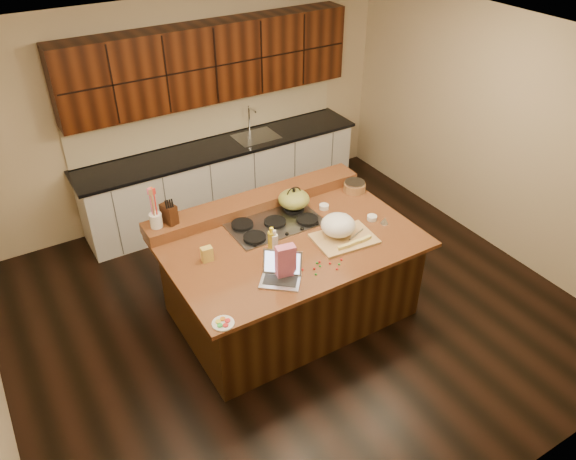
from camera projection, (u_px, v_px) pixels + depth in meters
room at (291, 201)px, 5.14m from camera, size 5.52×5.02×2.72m
island at (291, 276)px, 5.64m from camera, size 2.40×1.60×0.92m
back_ledge at (256, 202)px, 5.84m from camera, size 2.40×0.30×0.12m
cooktop at (275, 223)px, 5.59m from camera, size 0.92×0.52×0.05m
back_counter at (219, 141)px, 7.05m from camera, size 3.70×0.66×2.40m
kettle at (294, 199)px, 5.74m from camera, size 0.25×0.25×0.17m
green_bowl at (294, 199)px, 5.74m from camera, size 0.39×0.39×0.18m
laptop at (281, 273)px, 4.86m from camera, size 0.44×0.43×0.24m
oil_bottle at (272, 245)px, 5.08m from camera, size 0.09×0.09×0.27m
vinegar_bottle at (275, 246)px, 5.08m from camera, size 0.08×0.08×0.25m
wooden_tray at (340, 228)px, 5.35m from camera, size 0.61×0.49×0.23m
ramekin_a at (372, 218)px, 5.66m from camera, size 0.12×0.12×0.04m
ramekin_b at (343, 217)px, 5.66m from camera, size 0.13×0.13×0.04m
ramekin_c at (324, 207)px, 5.83m from camera, size 0.13×0.13×0.04m
strainer_bowl at (355, 187)px, 6.12m from camera, size 0.28×0.28×0.09m
kitchen_timer at (385, 220)px, 5.59m from camera, size 0.10×0.10×0.07m
pink_bag at (286, 261)px, 4.84m from camera, size 0.18×0.12×0.31m
candy_plate at (223, 323)px, 4.43m from camera, size 0.20×0.20×0.01m
package_box at (207, 254)px, 5.07m from camera, size 0.11×0.08×0.14m
utensil_crock at (156, 220)px, 5.31m from camera, size 0.15×0.15×0.14m
knife_block at (169, 214)px, 5.35m from camera, size 0.14×0.18×0.19m
gumdrop_0 at (337, 269)px, 4.99m from camera, size 0.02×0.02×0.02m
gumdrop_1 at (316, 274)px, 4.93m from camera, size 0.02×0.02×0.02m
gumdrop_2 at (330, 263)px, 5.06m from camera, size 0.02×0.02×0.02m
gumdrop_3 at (298, 267)px, 5.01m from camera, size 0.02×0.02×0.02m
gumdrop_4 at (302, 269)px, 4.98m from camera, size 0.02×0.02×0.02m
gumdrop_5 at (320, 266)px, 5.02m from camera, size 0.02×0.02×0.02m
gumdrop_6 at (314, 269)px, 4.99m from camera, size 0.02×0.02×0.02m
gumdrop_7 at (339, 264)px, 5.05m from camera, size 0.02×0.02×0.02m
gumdrop_8 at (320, 262)px, 5.08m from camera, size 0.02×0.02×0.02m
gumdrop_9 at (317, 263)px, 5.06m from camera, size 0.02×0.02×0.02m
gumdrop_10 at (342, 260)px, 5.10m from camera, size 0.02×0.02×0.02m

